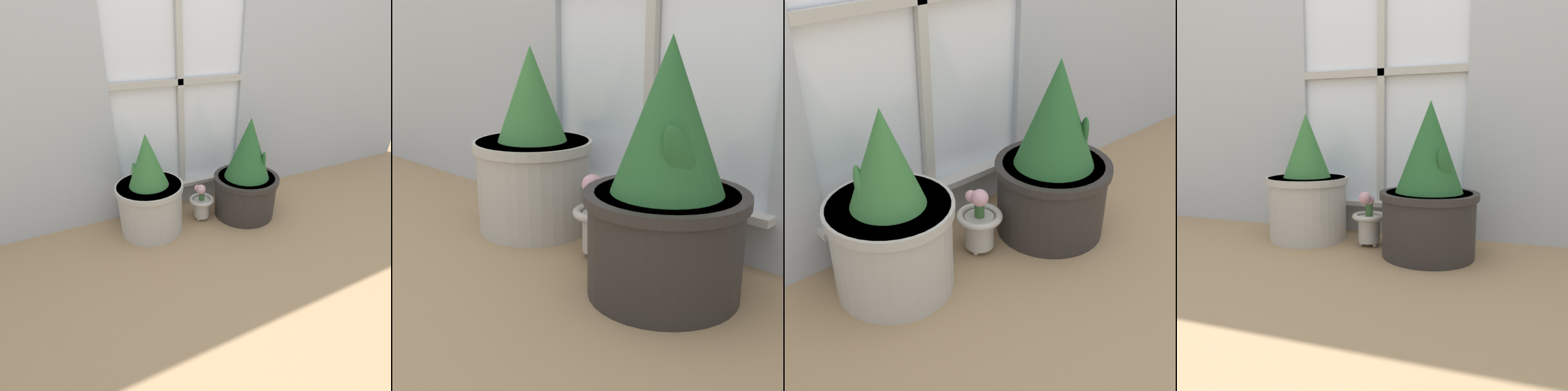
{
  "view_description": "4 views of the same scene",
  "coord_description": "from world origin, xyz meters",
  "views": [
    {
      "loc": [
        -0.74,
        -1.21,
        1.11
      ],
      "look_at": [
        -0.01,
        0.3,
        0.16
      ],
      "focal_mm": 28.0,
      "sensor_mm": 36.0,
      "label": 1
    },
    {
      "loc": [
        1.05,
        -0.84,
        0.64
      ],
      "look_at": [
        0.0,
        0.25,
        0.19
      ],
      "focal_mm": 50.0,
      "sensor_mm": 36.0,
      "label": 2
    },
    {
      "loc": [
        -0.97,
        -0.9,
        1.15
      ],
      "look_at": [
        -0.01,
        0.23,
        0.25
      ],
      "focal_mm": 50.0,
      "sensor_mm": 36.0,
      "label": 3
    },
    {
      "loc": [
        0.57,
        -1.34,
        0.5
      ],
      "look_at": [
        0.03,
        0.29,
        0.23
      ],
      "focal_mm": 35.0,
      "sensor_mm": 36.0,
      "label": 4
    }
  ],
  "objects": [
    {
      "name": "flower_vase",
      "position": [
        0.02,
        0.27,
        0.12
      ],
      "size": [
        0.16,
        0.16,
        0.25
      ],
      "color": "#BCB7AD",
      "rests_on": "ground_plane"
    },
    {
      "name": "ground_plane",
      "position": [
        0.0,
        0.0,
        0.0
      ],
      "size": [
        10.0,
        10.0,
        0.0
      ],
      "primitive_type": "plane",
      "color": "tan"
    },
    {
      "name": "potted_plant_left",
      "position": [
        -0.3,
        0.3,
        0.24
      ],
      "size": [
        0.39,
        0.39,
        0.61
      ],
      "color": "#B7B2A8",
      "rests_on": "ground_plane"
    },
    {
      "name": "potted_plant_right",
      "position": [
        0.3,
        0.21,
        0.27
      ],
      "size": [
        0.41,
        0.41,
        0.64
      ],
      "color": "#2D2826",
      "rests_on": "ground_plane"
    }
  ]
}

